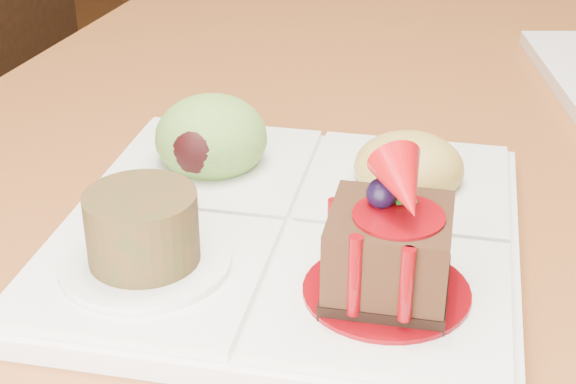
% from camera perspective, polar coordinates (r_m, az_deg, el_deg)
% --- Properties ---
extents(chair_left, '(0.44, 0.44, 0.93)m').
position_cam_1_polar(chair_left, '(1.37, -13.97, 6.57)').
color(chair_left, black).
rests_on(chair_left, ground).
extents(sampler_plate, '(0.28, 0.28, 0.10)m').
position_cam_1_polar(sampler_plate, '(0.50, -0.11, -1.28)').
color(sampler_plate, silver).
rests_on(sampler_plate, dining_table).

